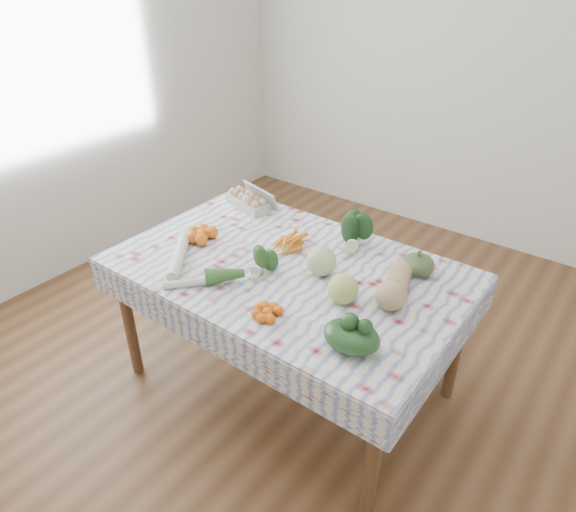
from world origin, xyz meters
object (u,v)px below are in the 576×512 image
(egg_carton, at_px, (247,201))
(butternut_squash, at_px, (395,284))
(cabbage, at_px, (322,261))
(kabocha_squash, at_px, (418,264))
(dining_table, at_px, (288,281))
(grapefruit, at_px, (343,289))

(egg_carton, height_order, butternut_squash, butternut_squash)
(butternut_squash, bearing_deg, cabbage, 170.35)
(kabocha_squash, bearing_deg, egg_carton, 176.90)
(cabbage, bearing_deg, dining_table, -165.86)
(kabocha_squash, bearing_deg, dining_table, -149.04)
(dining_table, bearing_deg, cabbage, 14.14)
(dining_table, relative_size, grapefruit, 12.00)
(cabbage, height_order, butternut_squash, cabbage)
(egg_carton, height_order, cabbage, cabbage)
(dining_table, relative_size, butternut_squash, 5.44)
(butternut_squash, bearing_deg, grapefruit, -149.98)
(kabocha_squash, xyz_separation_m, grapefruit, (-0.16, -0.40, 0.02))
(egg_carton, relative_size, cabbage, 2.16)
(dining_table, distance_m, kabocha_squash, 0.62)
(egg_carton, bearing_deg, cabbage, -9.54)
(dining_table, distance_m, cabbage, 0.23)
(cabbage, xyz_separation_m, butternut_squash, (0.36, 0.04, -0.00))
(cabbage, relative_size, grapefruit, 1.04)
(grapefruit, bearing_deg, butternut_squash, 45.77)
(kabocha_squash, bearing_deg, grapefruit, -112.10)
(kabocha_squash, bearing_deg, cabbage, -142.81)
(kabocha_squash, bearing_deg, butternut_squash, -90.08)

